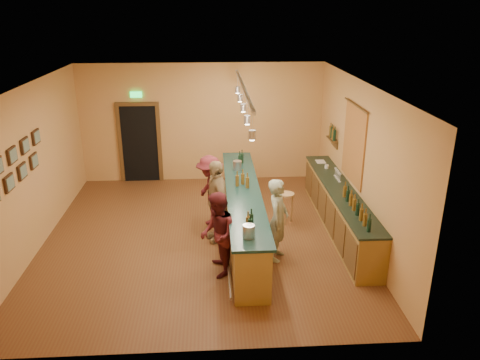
{
  "coord_description": "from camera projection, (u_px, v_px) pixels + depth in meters",
  "views": [
    {
      "loc": [
        0.26,
        -8.88,
        4.62
      ],
      "look_at": [
        0.82,
        0.2,
        1.18
      ],
      "focal_mm": 35.0,
      "sensor_mm": 36.0,
      "label": 1
    }
  ],
  "objects": [
    {
      "name": "pendant_track",
      "position": [
        243.0,
        95.0,
        8.9
      ],
      "size": [
        0.11,
        4.6,
        0.5
      ],
      "color": "silver",
      "rests_on": "ceiling"
    },
    {
      "name": "picture_grid",
      "position": [
        18.0,
        163.0,
        8.33
      ],
      "size": [
        0.06,
        2.2,
        0.7
      ],
      "primitive_type": null,
      "color": "#382111",
      "rests_on": "wall_left"
    },
    {
      "name": "wall_left",
      "position": [
        33.0,
        168.0,
        9.15
      ],
      "size": [
        0.02,
        7.0,
        3.2
      ],
      "primitive_type": "cube",
      "color": "tan",
      "rests_on": "floor"
    },
    {
      "name": "bottle_shelf",
      "position": [
        333.0,
        134.0,
        11.27
      ],
      "size": [
        0.17,
        0.55,
        0.54
      ],
      "color": "#4D3317",
      "rests_on": "wall_right"
    },
    {
      "name": "doorway",
      "position": [
        140.0,
        141.0,
        12.65
      ],
      "size": [
        1.15,
        0.09,
        2.48
      ],
      "color": "black",
      "rests_on": "wall_back"
    },
    {
      "name": "tasting_bar",
      "position": [
        243.0,
        209.0,
        9.74
      ],
      "size": [
        0.73,
        5.1,
        1.38
      ],
      "color": "olive",
      "rests_on": "floor"
    },
    {
      "name": "wall_front",
      "position": [
        194.0,
        252.0,
        6.07
      ],
      "size": [
        6.5,
        0.02,
        3.2
      ],
      "primitive_type": "cube",
      "color": "tan",
      "rests_on": "floor"
    },
    {
      "name": "bar_stool",
      "position": [
        286.0,
        199.0,
        10.35
      ],
      "size": [
        0.34,
        0.34,
        0.7
      ],
      "rotation": [
        0.0,
        0.0,
        0.01
      ],
      "color": "#A9724C",
      "rests_on": "floor"
    },
    {
      "name": "tapestry",
      "position": [
        354.0,
        144.0,
        9.81
      ],
      "size": [
        0.03,
        1.4,
        1.6
      ],
      "primitive_type": "cube",
      "color": "#A22920",
      "rests_on": "wall_right"
    },
    {
      "name": "back_counter",
      "position": [
        339.0,
        208.0,
        10.07
      ],
      "size": [
        0.6,
        4.55,
        1.27
      ],
      "color": "olive",
      "rests_on": "floor"
    },
    {
      "name": "bartender",
      "position": [
        278.0,
        220.0,
        8.79
      ],
      "size": [
        0.57,
        0.69,
        1.62
      ],
      "primitive_type": "imported",
      "rotation": [
        0.0,
        0.0,
        1.22
      ],
      "color": "gray",
      "rests_on": "floor"
    },
    {
      "name": "wall_back",
      "position": [
        202.0,
        123.0,
        12.61
      ],
      "size": [
        6.5,
        0.02,
        3.2
      ],
      "primitive_type": "cube",
      "color": "tan",
      "rests_on": "floor"
    },
    {
      "name": "wall_right",
      "position": [
        359.0,
        162.0,
        9.53
      ],
      "size": [
        0.02,
        7.0,
        3.2
      ],
      "primitive_type": "cube",
      "color": "tan",
      "rests_on": "floor"
    },
    {
      "name": "ceiling",
      "position": [
        197.0,
        84.0,
        8.77
      ],
      "size": [
        6.5,
        7.0,
        0.02
      ],
      "primitive_type": "cube",
      "color": "silver",
      "rests_on": "wall_back"
    },
    {
      "name": "customer_b",
      "position": [
        217.0,
        201.0,
        9.49
      ],
      "size": [
        0.7,
        1.09,
        1.73
      ],
      "primitive_type": "imported",
      "rotation": [
        0.0,
        0.0,
        -1.27
      ],
      "color": "#997A51",
      "rests_on": "floor"
    },
    {
      "name": "floor",
      "position": [
        202.0,
        236.0,
        9.9
      ],
      "size": [
        7.0,
        7.0,
        0.0
      ],
      "primitive_type": "plane",
      "color": "brown",
      "rests_on": "ground"
    },
    {
      "name": "customer_a",
      "position": [
        218.0,
        235.0,
        8.29
      ],
      "size": [
        0.66,
        0.81,
        1.56
      ],
      "primitive_type": "imported",
      "rotation": [
        0.0,
        0.0,
        -1.48
      ],
      "color": "#59191E",
      "rests_on": "floor"
    },
    {
      "name": "customer_c",
      "position": [
        210.0,
        192.0,
        10.13
      ],
      "size": [
        0.87,
        1.17,
        1.61
      ],
      "primitive_type": "imported",
      "rotation": [
        0.0,
        0.0,
        -1.28
      ],
      "color": "#59191E",
      "rests_on": "floor"
    }
  ]
}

